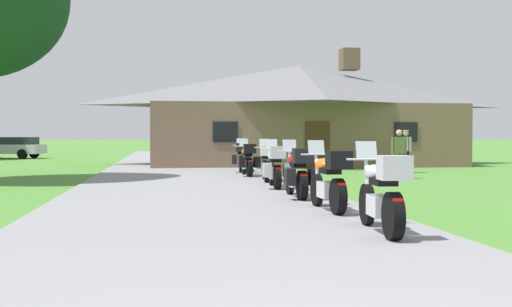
{
  "coord_description": "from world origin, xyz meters",
  "views": [
    {
      "loc": [
        -0.84,
        -2.52,
        1.43
      ],
      "look_at": [
        1.9,
        16.04,
        0.93
      ],
      "focal_mm": 44.87,
      "sensor_mm": 36.0,
      "label": 1
    }
  ],
  "objects_px": {
    "motorcycle_black_fifth_in_row": "(266,163)",
    "motorcycle_silver_nearest_to_camera": "(382,194)",
    "parked_silver_suv_far_left": "(8,147)",
    "motorcycle_black_farthest_in_row": "(241,158)",
    "bystander_olive_shirt_beside_signpost": "(399,151)",
    "motorcycle_orange_sixth_in_row": "(248,160)",
    "bystander_gray_shirt_near_lodge": "(406,149)",
    "motorcycle_red_third_in_row": "(298,173)",
    "motorcycle_orange_second_in_row": "(329,181)",
    "motorcycle_white_fourth_in_row": "(275,167)"
  },
  "relations": [
    {
      "from": "motorcycle_red_third_in_row",
      "to": "motorcycle_orange_sixth_in_row",
      "type": "distance_m",
      "value": 8.12
    },
    {
      "from": "motorcycle_orange_second_in_row",
      "to": "motorcycle_orange_sixth_in_row",
      "type": "relative_size",
      "value": 1.0
    },
    {
      "from": "parked_silver_suv_far_left",
      "to": "motorcycle_orange_second_in_row",
      "type": "bearing_deg",
      "value": -143.91
    },
    {
      "from": "motorcycle_orange_sixth_in_row",
      "to": "bystander_gray_shirt_near_lodge",
      "type": "distance_m",
      "value": 6.88
    },
    {
      "from": "motorcycle_red_third_in_row",
      "to": "parked_silver_suv_far_left",
      "type": "relative_size",
      "value": 0.42
    },
    {
      "from": "motorcycle_red_third_in_row",
      "to": "motorcycle_black_farthest_in_row",
      "type": "relative_size",
      "value": 1.0
    },
    {
      "from": "motorcycle_red_third_in_row",
      "to": "motorcycle_black_fifth_in_row",
      "type": "bearing_deg",
      "value": 89.0
    },
    {
      "from": "motorcycle_orange_sixth_in_row",
      "to": "parked_silver_suv_far_left",
      "type": "xyz_separation_m",
      "value": [
        -12.88,
        21.66,
        0.17
      ]
    },
    {
      "from": "motorcycle_orange_sixth_in_row",
      "to": "bystander_olive_shirt_beside_signpost",
      "type": "xyz_separation_m",
      "value": [
        4.94,
        -1.48,
        0.32
      ]
    },
    {
      "from": "motorcycle_red_third_in_row",
      "to": "motorcycle_white_fourth_in_row",
      "type": "bearing_deg",
      "value": 90.85
    },
    {
      "from": "motorcycle_white_fourth_in_row",
      "to": "bystander_olive_shirt_beside_signpost",
      "type": "height_order",
      "value": "bystander_olive_shirt_beside_signpost"
    },
    {
      "from": "motorcycle_red_third_in_row",
      "to": "bystander_gray_shirt_near_lodge",
      "type": "xyz_separation_m",
      "value": [
        6.53,
        10.14,
        0.34
      ]
    },
    {
      "from": "bystander_olive_shirt_beside_signpost",
      "to": "motorcycle_black_farthest_in_row",
      "type": "bearing_deg",
      "value": 136.19
    },
    {
      "from": "motorcycle_orange_second_in_row",
      "to": "motorcycle_black_fifth_in_row",
      "type": "bearing_deg",
      "value": 87.98
    },
    {
      "from": "motorcycle_orange_sixth_in_row",
      "to": "motorcycle_black_farthest_in_row",
      "type": "relative_size",
      "value": 1.0
    },
    {
      "from": "motorcycle_orange_second_in_row",
      "to": "bystander_olive_shirt_beside_signpost",
      "type": "distance_m",
      "value": 10.36
    },
    {
      "from": "motorcycle_black_farthest_in_row",
      "to": "motorcycle_orange_sixth_in_row",
      "type": "bearing_deg",
      "value": -86.07
    },
    {
      "from": "motorcycle_orange_second_in_row",
      "to": "parked_silver_suv_far_left",
      "type": "bearing_deg",
      "value": 110.84
    },
    {
      "from": "parked_silver_suv_far_left",
      "to": "motorcycle_black_farthest_in_row",
      "type": "bearing_deg",
      "value": -131.46
    },
    {
      "from": "motorcycle_black_farthest_in_row",
      "to": "bystander_olive_shirt_beside_signpost",
      "type": "xyz_separation_m",
      "value": [
        4.84,
        -4.12,
        0.32
      ]
    },
    {
      "from": "motorcycle_red_third_in_row",
      "to": "parked_silver_suv_far_left",
      "type": "xyz_separation_m",
      "value": [
        -12.92,
        29.78,
        0.17
      ]
    },
    {
      "from": "motorcycle_white_fourth_in_row",
      "to": "motorcycle_black_farthest_in_row",
      "type": "distance_m",
      "value": 7.93
    },
    {
      "from": "motorcycle_red_third_in_row",
      "to": "bystander_olive_shirt_beside_signpost",
      "type": "height_order",
      "value": "bystander_olive_shirt_beside_signpost"
    },
    {
      "from": "motorcycle_red_third_in_row",
      "to": "parked_silver_suv_far_left",
      "type": "distance_m",
      "value": 32.46
    },
    {
      "from": "motorcycle_white_fourth_in_row",
      "to": "bystander_olive_shirt_beside_signpost",
      "type": "relative_size",
      "value": 1.25
    },
    {
      "from": "parked_silver_suv_far_left",
      "to": "bystander_olive_shirt_beside_signpost",
      "type": "bearing_deg",
      "value": -128.18
    },
    {
      "from": "motorcycle_silver_nearest_to_camera",
      "to": "motorcycle_orange_second_in_row",
      "type": "relative_size",
      "value": 1.0
    },
    {
      "from": "motorcycle_orange_second_in_row",
      "to": "motorcycle_black_farthest_in_row",
      "type": "relative_size",
      "value": 1.0
    },
    {
      "from": "motorcycle_silver_nearest_to_camera",
      "to": "motorcycle_white_fourth_in_row",
      "type": "height_order",
      "value": "same"
    },
    {
      "from": "motorcycle_red_third_in_row",
      "to": "parked_silver_suv_far_left",
      "type": "bearing_deg",
      "value": 114.38
    },
    {
      "from": "motorcycle_red_third_in_row",
      "to": "motorcycle_black_fifth_in_row",
      "type": "xyz_separation_m",
      "value": [
        0.18,
        5.48,
        0.01
      ]
    },
    {
      "from": "motorcycle_red_third_in_row",
      "to": "motorcycle_black_farthest_in_row",
      "type": "height_order",
      "value": "same"
    },
    {
      "from": "motorcycle_white_fourth_in_row",
      "to": "motorcycle_black_farthest_in_row",
      "type": "relative_size",
      "value": 1.0
    },
    {
      "from": "motorcycle_red_third_in_row",
      "to": "bystander_olive_shirt_beside_signpost",
      "type": "distance_m",
      "value": 8.26
    },
    {
      "from": "motorcycle_silver_nearest_to_camera",
      "to": "motorcycle_orange_second_in_row",
      "type": "height_order",
      "value": "same"
    },
    {
      "from": "motorcycle_red_third_in_row",
      "to": "parked_silver_suv_far_left",
      "type": "height_order",
      "value": "parked_silver_suv_far_left"
    },
    {
      "from": "motorcycle_orange_sixth_in_row",
      "to": "bystander_olive_shirt_beside_signpost",
      "type": "relative_size",
      "value": 1.25
    },
    {
      "from": "motorcycle_silver_nearest_to_camera",
      "to": "motorcycle_black_fifth_in_row",
      "type": "xyz_separation_m",
      "value": [
        0.11,
        10.75,
        0.0
      ]
    },
    {
      "from": "motorcycle_silver_nearest_to_camera",
      "to": "bystander_gray_shirt_near_lodge",
      "type": "height_order",
      "value": "bystander_gray_shirt_near_lodge"
    },
    {
      "from": "motorcycle_black_fifth_in_row",
      "to": "motorcycle_silver_nearest_to_camera",
      "type": "bearing_deg",
      "value": -84.63
    },
    {
      "from": "motorcycle_silver_nearest_to_camera",
      "to": "bystander_gray_shirt_near_lodge",
      "type": "relative_size",
      "value": 1.24
    },
    {
      "from": "motorcycle_silver_nearest_to_camera",
      "to": "parked_silver_suv_far_left",
      "type": "distance_m",
      "value": 37.38
    },
    {
      "from": "motorcycle_silver_nearest_to_camera",
      "to": "motorcycle_orange_sixth_in_row",
      "type": "bearing_deg",
      "value": 94.99
    },
    {
      "from": "motorcycle_black_farthest_in_row",
      "to": "bystander_gray_shirt_near_lodge",
      "type": "distance_m",
      "value": 6.51
    },
    {
      "from": "motorcycle_black_farthest_in_row",
      "to": "bystander_olive_shirt_beside_signpost",
      "type": "height_order",
      "value": "bystander_olive_shirt_beside_signpost"
    },
    {
      "from": "motorcycle_silver_nearest_to_camera",
      "to": "bystander_gray_shirt_near_lodge",
      "type": "distance_m",
      "value": 16.71
    },
    {
      "from": "parked_silver_suv_far_left",
      "to": "motorcycle_red_third_in_row",
      "type": "bearing_deg",
      "value": -142.34
    },
    {
      "from": "motorcycle_orange_second_in_row",
      "to": "motorcycle_red_third_in_row",
      "type": "relative_size",
      "value": 1.0
    },
    {
      "from": "bystander_olive_shirt_beside_signpost",
      "to": "parked_silver_suv_far_left",
      "type": "height_order",
      "value": "bystander_olive_shirt_beside_signpost"
    },
    {
      "from": "motorcycle_orange_second_in_row",
      "to": "motorcycle_white_fourth_in_row",
      "type": "height_order",
      "value": "same"
    }
  ]
}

